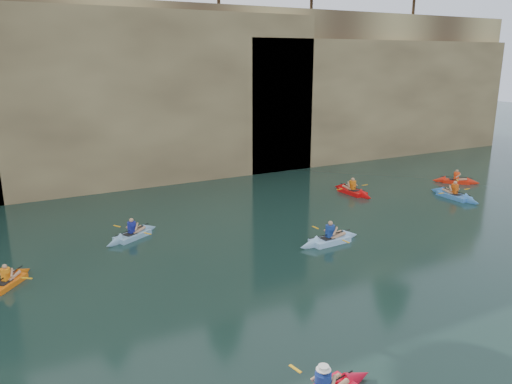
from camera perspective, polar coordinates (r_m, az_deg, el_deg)
name	(u,v)px	position (r m, az deg, el deg)	size (l,w,h in m)	color
ground	(331,370)	(14.38, 8.61, -19.52)	(160.00, 160.00, 0.00)	black
cliff	(92,87)	(40.04, -18.20, 11.34)	(70.00, 16.00, 12.00)	tan
cliff_slab_center	(147,97)	(33.33, -12.30, 10.61)	(24.00, 2.40, 11.40)	tan
cliff_slab_east	(383,97)	(43.47, 14.37, 10.43)	(26.00, 2.40, 9.84)	tan
sea_cave_center	(56,171)	(32.10, -21.86, 2.29)	(3.50, 1.00, 3.20)	black
sea_cave_east	(261,142)	(36.23, 0.58, 5.78)	(5.00, 1.00, 4.50)	black
kayaker_orange	(7,282)	(20.78, -26.60, -9.23)	(2.25, 2.57, 1.06)	orange
kayaker_ltblue_near	(330,240)	(22.90, 8.43, -5.42)	(3.33, 2.55, 1.31)	#98CAFF
kayaker_red_far	(352,191)	(31.33, 10.95, 0.09)	(2.46, 3.42, 1.25)	red
kayaker_ltblue_mid	(132,235)	(23.98, -13.95, -4.78)	(3.09, 2.20, 1.20)	#7BAACE
kayaker_blue_east	(454,195)	(32.07, 21.69, -0.36)	(2.54, 3.67, 1.30)	#4187DF
kayaker_extra_east	(456,181)	(35.98, 21.88, 1.19)	(2.58, 2.61, 1.13)	red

